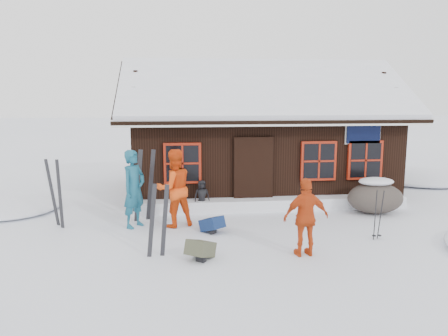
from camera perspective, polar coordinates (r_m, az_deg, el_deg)
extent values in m
plane|color=white|center=(10.18, 1.23, -8.88)|extent=(120.00, 120.00, 0.00)
cube|color=black|center=(14.98, 4.36, 1.89)|extent=(8.00, 5.00, 2.50)
cube|color=black|center=(13.41, 5.67, 10.01)|extent=(8.90, 3.14, 1.88)
cube|color=black|center=(16.30, 3.46, 9.91)|extent=(8.90, 3.14, 1.88)
cube|color=white|center=(13.41, 5.68, 10.60)|extent=(8.72, 3.07, 1.86)
cube|color=white|center=(16.31, 3.47, 10.40)|extent=(8.72, 3.07, 1.86)
cube|color=white|center=(14.89, 4.50, 13.30)|extent=(8.81, 0.22, 0.14)
cube|color=silver|center=(11.99, 7.09, 5.91)|extent=(8.90, 0.10, 0.20)
cube|color=black|center=(12.43, 3.84, -0.80)|extent=(1.00, 0.10, 2.00)
cube|color=black|center=(13.21, 17.75, 4.41)|extent=(1.00, 0.06, 0.60)
cube|color=maroon|center=(12.16, -5.45, 0.63)|extent=(1.04, 0.10, 1.14)
cube|color=black|center=(12.12, -5.44, 0.60)|extent=(0.90, 0.04, 1.00)
cube|color=maroon|center=(12.84, 12.23, 0.92)|extent=(1.04, 0.10, 1.14)
cube|color=black|center=(12.80, 12.29, 0.89)|extent=(0.90, 0.04, 1.00)
cube|color=maroon|center=(13.35, 17.93, 0.99)|extent=(1.04, 0.10, 1.14)
cube|color=black|center=(13.32, 18.00, 0.97)|extent=(0.90, 0.04, 1.00)
cube|color=white|center=(12.53, 6.67, -4.62)|extent=(7.60, 0.60, 0.35)
ellipsoid|color=white|center=(13.80, -26.28, -4.98)|extent=(2.80, 2.80, 0.34)
ellipsoid|color=white|center=(18.43, 23.96, -1.42)|extent=(4.00, 4.00, 0.48)
imported|color=#17556E|center=(10.87, -11.68, -2.68)|extent=(0.78, 0.83, 1.91)
imported|color=#E64610|center=(10.77, -6.55, -2.63)|extent=(1.14, 1.03, 1.92)
imported|color=#C94114|center=(8.92, 10.66, -6.35)|extent=(0.96, 0.46, 1.59)
imported|color=black|center=(12.12, -2.91, -3.70)|extent=(0.49, 0.37, 0.91)
ellipsoid|color=#4B423C|center=(12.71, 19.14, -3.74)|extent=(1.53, 1.15, 0.84)
ellipsoid|color=white|center=(12.64, 19.23, -2.14)|extent=(0.96, 0.70, 0.21)
cube|color=black|center=(8.87, -9.39, -6.94)|extent=(0.24, 0.09, 1.53)
cube|color=black|center=(8.83, -7.76, -6.97)|extent=(0.22, 0.12, 1.53)
cube|color=black|center=(11.63, -21.51, -3.08)|extent=(0.32, 0.13, 1.72)
cube|color=black|center=(11.41, -20.66, -3.26)|extent=(0.19, 0.29, 1.72)
cube|color=black|center=(11.42, -11.11, -2.38)|extent=(0.27, 0.17, 1.90)
cube|color=black|center=(11.45, -9.55, -2.30)|extent=(0.30, 0.11, 1.90)
cylinder|color=black|center=(10.39, 19.15, -5.91)|extent=(0.08, 0.10, 1.17)
cylinder|color=black|center=(10.44, 19.77, -5.87)|extent=(0.08, 0.10, 1.17)
cube|color=navy|center=(10.41, -1.56, -7.66)|extent=(0.62, 0.64, 0.28)
cube|color=#444632|center=(8.78, -3.10, -10.90)|extent=(0.65, 0.68, 0.30)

